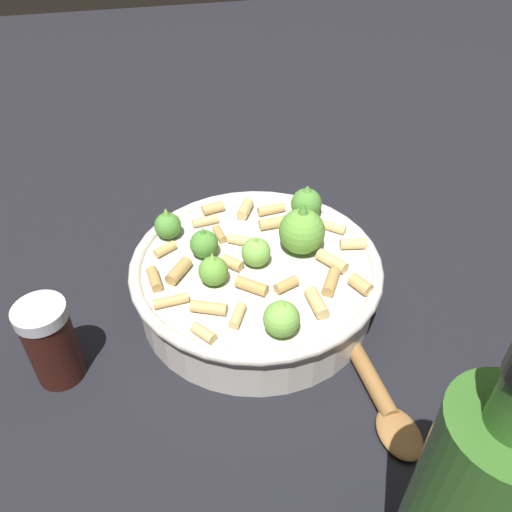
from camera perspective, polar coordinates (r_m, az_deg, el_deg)
ground_plane at (r=0.57m, az=0.00°, el=-5.02°), size 2.40×2.40×0.00m
cooking_pan at (r=0.54m, az=0.10°, el=-2.25°), size 0.26×0.26×0.11m
pepper_shaker at (r=0.50m, az=-21.75°, el=-8.87°), size 0.05×0.05×0.09m
olive_oil_bottle at (r=0.35m, az=22.24°, el=-24.12°), size 0.07×0.07×0.24m
wooden_spoon at (r=0.51m, az=12.20°, el=-12.53°), size 0.04×0.21×0.02m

